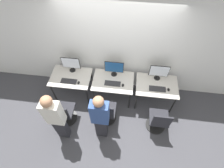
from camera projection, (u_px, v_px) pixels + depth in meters
The scene contains 19 objects.
ground_plane at pixel (111, 107), 4.67m from camera, with size 20.00×20.00×0.00m, color #3D3D42.
wall_back at pixel (116, 46), 4.03m from camera, with size 12.00×0.05×2.80m.
desk_left at pixel (71, 79), 4.46m from camera, with size 1.01×0.70×0.71m.
monitor_left at pixel (71, 64), 4.31m from camera, with size 0.46×0.15×0.44m.
keyboard_left at pixel (69, 81), 4.29m from camera, with size 0.39×0.15×0.02m.
mouse_left at pixel (79, 83), 4.26m from camera, with size 0.06×0.09×0.03m.
office_chair_left at pixel (64, 113), 4.16m from camera, with size 0.48×0.48×0.89m.
person_left at pixel (56, 118), 3.51m from camera, with size 0.36×0.22×1.65m.
desk_center at pixel (113, 83), 4.38m from camera, with size 1.01×0.70×0.71m.
monitor_center at pixel (114, 68), 4.23m from camera, with size 0.46×0.15×0.44m.
keyboard_center at pixel (113, 83), 4.25m from camera, with size 0.39×0.15×0.02m.
mouse_center at pixel (123, 85), 4.21m from camera, with size 0.06×0.09×0.03m.
office_chair_center at pixel (106, 113), 4.17m from camera, with size 0.48×0.48×0.89m.
person_center at pixel (100, 117), 3.55m from camera, with size 0.36×0.21×1.60m.
desk_right at pixel (156, 87), 4.30m from camera, with size 1.01×0.70×0.71m.
monitor_right at pixel (159, 72), 4.16m from camera, with size 0.46×0.15×0.44m.
keyboard_right at pixel (157, 89), 4.16m from camera, with size 0.39×0.15×0.02m.
mouse_right at pixel (169, 90), 4.13m from camera, with size 0.06×0.09×0.03m.
office_chair_right at pixel (158, 121), 4.05m from camera, with size 0.48×0.48×0.89m.
Camera 1 is at (0.30, -2.25, 4.13)m, focal length 28.00 mm.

